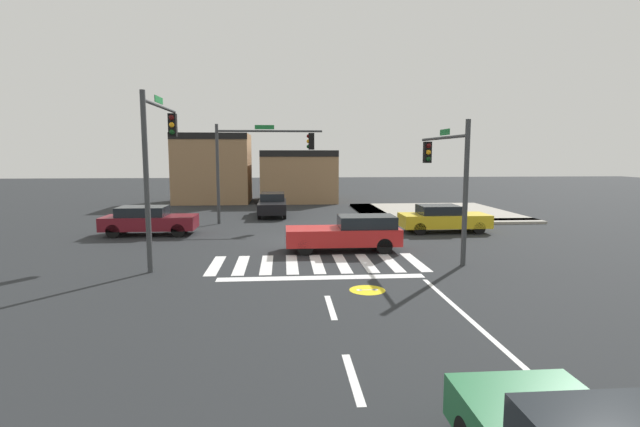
{
  "coord_description": "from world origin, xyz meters",
  "views": [
    {
      "loc": [
        -1.23,
        -21.54,
        4.02
      ],
      "look_at": [
        0.55,
        1.14,
        1.15
      ],
      "focal_mm": 26.59,
      "sensor_mm": 36.0,
      "label": 1
    }
  ],
  "objects_px": {
    "car_red": "(348,233)",
    "traffic_signal_northwest": "(259,154)",
    "car_yellow": "(443,218)",
    "car_maroon": "(148,220)",
    "car_black": "(273,204)",
    "traffic_signal_southeast": "(446,165)",
    "traffic_signal_southwest": "(159,148)"
  },
  "relations": [
    {
      "from": "car_black",
      "to": "car_maroon",
      "type": "bearing_deg",
      "value": -40.36
    },
    {
      "from": "car_black",
      "to": "car_red",
      "type": "bearing_deg",
      "value": 16.06
    },
    {
      "from": "traffic_signal_northwest",
      "to": "car_black",
      "type": "height_order",
      "value": "traffic_signal_northwest"
    },
    {
      "from": "traffic_signal_northwest",
      "to": "car_yellow",
      "type": "height_order",
      "value": "traffic_signal_northwest"
    },
    {
      "from": "car_red",
      "to": "car_yellow",
      "type": "height_order",
      "value": "car_red"
    },
    {
      "from": "car_red",
      "to": "car_yellow",
      "type": "bearing_deg",
      "value": -141.67
    },
    {
      "from": "car_red",
      "to": "traffic_signal_northwest",
      "type": "bearing_deg",
      "value": -63.98
    },
    {
      "from": "traffic_signal_southwest",
      "to": "car_maroon",
      "type": "relative_size",
      "value": 1.36
    },
    {
      "from": "car_black",
      "to": "traffic_signal_southeast",
      "type": "bearing_deg",
      "value": 29.92
    },
    {
      "from": "car_yellow",
      "to": "car_maroon",
      "type": "distance_m",
      "value": 14.95
    },
    {
      "from": "car_maroon",
      "to": "car_red",
      "type": "bearing_deg",
      "value": -26.4
    },
    {
      "from": "traffic_signal_northwest",
      "to": "car_maroon",
      "type": "relative_size",
      "value": 1.35
    },
    {
      "from": "traffic_signal_southeast",
      "to": "traffic_signal_southwest",
      "type": "xyz_separation_m",
      "value": [
        -11.05,
        -0.57,
        0.68
      ]
    },
    {
      "from": "car_black",
      "to": "traffic_signal_southwest",
      "type": "bearing_deg",
      "value": -16.42
    },
    {
      "from": "car_red",
      "to": "traffic_signal_southwest",
      "type": "bearing_deg",
      "value": 10.43
    },
    {
      "from": "traffic_signal_southeast",
      "to": "car_red",
      "type": "bearing_deg",
      "value": 78.69
    },
    {
      "from": "traffic_signal_northwest",
      "to": "traffic_signal_southwest",
      "type": "bearing_deg",
      "value": -108.51
    },
    {
      "from": "traffic_signal_southwest",
      "to": "car_black",
      "type": "xyz_separation_m",
      "value": [
        3.85,
        13.07,
        -3.51
      ]
    },
    {
      "from": "car_yellow",
      "to": "car_maroon",
      "type": "xyz_separation_m",
      "value": [
        -14.95,
        0.27,
        0.03
      ]
    },
    {
      "from": "car_red",
      "to": "car_maroon",
      "type": "bearing_deg",
      "value": -26.4
    },
    {
      "from": "traffic_signal_southeast",
      "to": "traffic_signal_southwest",
      "type": "bearing_deg",
      "value": 92.94
    },
    {
      "from": "traffic_signal_southwest",
      "to": "car_yellow",
      "type": "bearing_deg",
      "value": -65.89
    },
    {
      "from": "car_yellow",
      "to": "car_black",
      "type": "distance_m",
      "value": 11.57
    },
    {
      "from": "traffic_signal_southeast",
      "to": "car_red",
      "type": "height_order",
      "value": "traffic_signal_southeast"
    },
    {
      "from": "traffic_signal_southeast",
      "to": "car_maroon",
      "type": "xyz_separation_m",
      "value": [
        -13.21,
        5.43,
        -2.83
      ]
    },
    {
      "from": "traffic_signal_southeast",
      "to": "car_black",
      "type": "distance_m",
      "value": 14.7
    },
    {
      "from": "car_red",
      "to": "car_black",
      "type": "distance_m",
      "value": 12.22
    },
    {
      "from": "car_maroon",
      "to": "car_yellow",
      "type": "bearing_deg",
      "value": -1.04
    },
    {
      "from": "traffic_signal_northwest",
      "to": "car_yellow",
      "type": "distance_m",
      "value": 10.84
    },
    {
      "from": "traffic_signal_southeast",
      "to": "car_maroon",
      "type": "relative_size",
      "value": 1.21
    },
    {
      "from": "traffic_signal_southeast",
      "to": "traffic_signal_northwest",
      "type": "distance_m",
      "value": 11.95
    },
    {
      "from": "car_red",
      "to": "car_black",
      "type": "xyz_separation_m",
      "value": [
        -3.38,
        11.74,
        -0.01
      ]
    }
  ]
}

